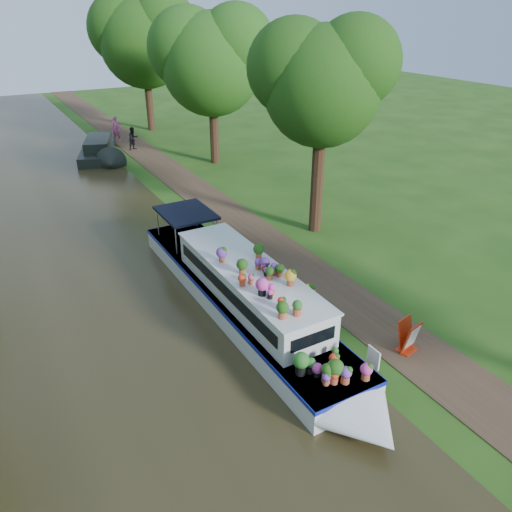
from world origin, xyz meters
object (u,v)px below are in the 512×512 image
(sandwich_board, at_px, (409,338))
(pedestrian_pink, at_px, (116,129))
(pedestrian_dark, at_px, (133,138))
(plant_boat, at_px, (250,296))
(second_boat, at_px, (99,150))

(sandwich_board, relative_size, pedestrian_pink, 0.55)
(sandwich_board, relative_size, pedestrian_dark, 0.65)
(pedestrian_pink, bearing_deg, pedestrian_dark, -65.82)
(plant_boat, relative_size, pedestrian_dark, 8.64)
(second_boat, distance_m, pedestrian_dark, 2.73)
(pedestrian_dark, bearing_deg, second_boat, 171.93)
(plant_boat, xyz_separation_m, pedestrian_pink, (2.75, 25.36, 0.10))
(plant_boat, height_order, pedestrian_dark, plant_boat)
(second_boat, height_order, pedestrian_dark, pedestrian_dark)
(second_boat, bearing_deg, plant_boat, -72.18)
(second_boat, relative_size, pedestrian_dark, 4.59)
(sandwich_board, distance_m, pedestrian_dark, 26.25)
(plant_boat, distance_m, pedestrian_dark, 22.64)
(second_boat, relative_size, sandwich_board, 7.07)
(second_boat, height_order, sandwich_board, second_boat)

